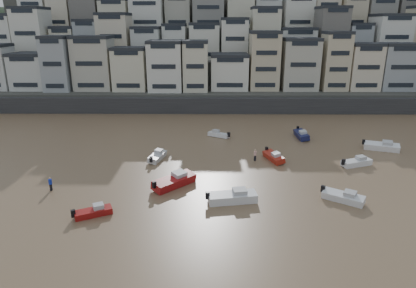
{
  "coord_description": "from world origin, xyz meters",
  "views": [
    {
      "loc": [
        7.14,
        -17.22,
        19.59
      ],
      "look_at": [
        6.7,
        30.0,
        4.0
      ],
      "focal_mm": 32.0,
      "sensor_mm": 36.0,
      "label": 1
    }
  ],
  "objects_px": {
    "boat_a": "(232,195)",
    "boat_g": "(382,145)",
    "boat_i": "(301,134)",
    "boat_e": "(274,156)",
    "boat_d": "(357,161)",
    "person_pink": "(255,155)",
    "boat_f": "(157,156)",
    "boat_c": "(174,180)",
    "boat_b": "(343,196)",
    "boat_h": "(219,134)",
    "boat_j": "(93,211)",
    "person_blue": "(50,184)"
  },
  "relations": [
    {
      "from": "boat_a",
      "to": "boat_g",
      "type": "xyz_separation_m",
      "value": [
        24.89,
        18.3,
        -0.04
      ]
    },
    {
      "from": "boat_i",
      "to": "boat_e",
      "type": "bearing_deg",
      "value": -33.24
    },
    {
      "from": "boat_i",
      "to": "boat_d",
      "type": "bearing_deg",
      "value": 17.51
    },
    {
      "from": "boat_g",
      "to": "person_pink",
      "type": "height_order",
      "value": "person_pink"
    },
    {
      "from": "boat_d",
      "to": "boat_i",
      "type": "bearing_deg",
      "value": 89.18
    },
    {
      "from": "boat_f",
      "to": "person_pink",
      "type": "distance_m",
      "value": 14.56
    },
    {
      "from": "boat_d",
      "to": "boat_e",
      "type": "distance_m",
      "value": 11.73
    },
    {
      "from": "boat_c",
      "to": "boat_e",
      "type": "height_order",
      "value": "boat_c"
    },
    {
      "from": "boat_g",
      "to": "person_pink",
      "type": "relative_size",
      "value": 3.31
    },
    {
      "from": "boat_f",
      "to": "boat_g",
      "type": "relative_size",
      "value": 0.83
    },
    {
      "from": "boat_b",
      "to": "person_pink",
      "type": "relative_size",
      "value": 2.9
    },
    {
      "from": "boat_a",
      "to": "boat_g",
      "type": "bearing_deg",
      "value": 26.44
    },
    {
      "from": "boat_h",
      "to": "boat_j",
      "type": "xyz_separation_m",
      "value": [
        -13.82,
        -28.59,
        -0.01
      ]
    },
    {
      "from": "boat_d",
      "to": "person_blue",
      "type": "bearing_deg",
      "value": 171.2
    },
    {
      "from": "boat_f",
      "to": "person_blue",
      "type": "bearing_deg",
      "value": 146.97
    },
    {
      "from": "boat_h",
      "to": "boat_g",
      "type": "bearing_deg",
      "value": -164.15
    },
    {
      "from": "boat_e",
      "to": "boat_j",
      "type": "relative_size",
      "value": 1.17
    },
    {
      "from": "boat_h",
      "to": "person_pink",
      "type": "bearing_deg",
      "value": 144.38
    },
    {
      "from": "boat_e",
      "to": "boat_j",
      "type": "height_order",
      "value": "boat_e"
    },
    {
      "from": "boat_d",
      "to": "boat_e",
      "type": "height_order",
      "value": "boat_d"
    },
    {
      "from": "person_blue",
      "to": "person_pink",
      "type": "xyz_separation_m",
      "value": [
        26.06,
        10.46,
        0.0
      ]
    },
    {
      "from": "boat_c",
      "to": "boat_e",
      "type": "bearing_deg",
      "value": -11.73
    },
    {
      "from": "boat_b",
      "to": "person_pink",
      "type": "xyz_separation_m",
      "value": [
        -8.64,
        13.08,
        0.18
      ]
    },
    {
      "from": "boat_h",
      "to": "boat_i",
      "type": "relative_size",
      "value": 0.79
    },
    {
      "from": "boat_a",
      "to": "boat_b",
      "type": "relative_size",
      "value": 1.21
    },
    {
      "from": "boat_i",
      "to": "person_blue",
      "type": "xyz_separation_m",
      "value": [
        -35.55,
        -21.91,
        0.13
      ]
    },
    {
      "from": "boat_e",
      "to": "boat_f",
      "type": "distance_m",
      "value": 17.33
    },
    {
      "from": "boat_h",
      "to": "boat_j",
      "type": "height_order",
      "value": "boat_h"
    },
    {
      "from": "boat_a",
      "to": "boat_h",
      "type": "height_order",
      "value": "boat_a"
    },
    {
      "from": "boat_e",
      "to": "boat_g",
      "type": "relative_size",
      "value": 0.85
    },
    {
      "from": "boat_c",
      "to": "boat_g",
      "type": "xyz_separation_m",
      "value": [
        31.95,
        14.08,
        -0.09
      ]
    },
    {
      "from": "boat_c",
      "to": "boat_h",
      "type": "xyz_separation_m",
      "value": [
        5.95,
        21.1,
        -0.29
      ]
    },
    {
      "from": "boat_e",
      "to": "person_pink",
      "type": "bearing_deg",
      "value": -105.78
    },
    {
      "from": "boat_c",
      "to": "person_pink",
      "type": "bearing_deg",
      "value": -6.05
    },
    {
      "from": "boat_d",
      "to": "boat_f",
      "type": "relative_size",
      "value": 1.03
    },
    {
      "from": "boat_a",
      "to": "boat_f",
      "type": "relative_size",
      "value": 1.26
    },
    {
      "from": "boat_e",
      "to": "boat_f",
      "type": "xyz_separation_m",
      "value": [
        -17.33,
        0.12,
        -0.02
      ]
    },
    {
      "from": "boat_i",
      "to": "boat_g",
      "type": "bearing_deg",
      "value": 57.58
    },
    {
      "from": "boat_f",
      "to": "boat_i",
      "type": "distance_m",
      "value": 26.52
    },
    {
      "from": "boat_a",
      "to": "boat_e",
      "type": "height_order",
      "value": "boat_a"
    },
    {
      "from": "boat_b",
      "to": "boat_d",
      "type": "xyz_separation_m",
      "value": [
        5.7,
        11.24,
        -0.01
      ]
    },
    {
      "from": "boat_b",
      "to": "boat_f",
      "type": "xyz_separation_m",
      "value": [
        -23.2,
        13.35,
        -0.03
      ]
    },
    {
      "from": "boat_h",
      "to": "boat_j",
      "type": "relative_size",
      "value": 1.02
    },
    {
      "from": "boat_a",
      "to": "boat_g",
      "type": "height_order",
      "value": "boat_a"
    },
    {
      "from": "boat_b",
      "to": "boat_d",
      "type": "relative_size",
      "value": 1.02
    },
    {
      "from": "boat_a",
      "to": "person_pink",
      "type": "bearing_deg",
      "value": 63.21
    },
    {
      "from": "boat_e",
      "to": "boat_f",
      "type": "bearing_deg",
      "value": -109.03
    },
    {
      "from": "boat_i",
      "to": "boat_j",
      "type": "relative_size",
      "value": 1.29
    },
    {
      "from": "boat_h",
      "to": "boat_j",
      "type": "distance_m",
      "value": 31.76
    },
    {
      "from": "boat_d",
      "to": "boat_i",
      "type": "height_order",
      "value": "boat_i"
    }
  ]
}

